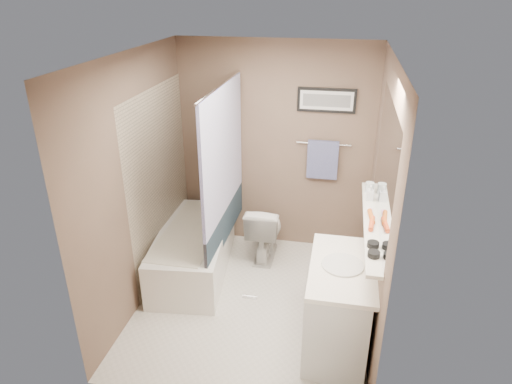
% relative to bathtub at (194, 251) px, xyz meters
% --- Properties ---
extents(ground, '(2.50, 2.50, 0.00)m').
position_rel_bathtub_xyz_m(ground, '(0.75, -0.43, -0.25)').
color(ground, silver).
rests_on(ground, ground).
extents(ceiling, '(2.20, 2.50, 0.04)m').
position_rel_bathtub_xyz_m(ceiling, '(0.75, -0.43, 2.13)').
color(ceiling, white).
rests_on(ceiling, wall_back).
extents(wall_back, '(2.20, 0.04, 2.40)m').
position_rel_bathtub_xyz_m(wall_back, '(0.75, 0.80, 0.95)').
color(wall_back, brown).
rests_on(wall_back, ground).
extents(wall_front, '(2.20, 0.04, 2.40)m').
position_rel_bathtub_xyz_m(wall_front, '(0.75, -1.66, 0.95)').
color(wall_front, brown).
rests_on(wall_front, ground).
extents(wall_left, '(0.04, 2.50, 2.40)m').
position_rel_bathtub_xyz_m(wall_left, '(-0.33, -0.43, 0.95)').
color(wall_left, brown).
rests_on(wall_left, ground).
extents(wall_right, '(0.04, 2.50, 2.40)m').
position_rel_bathtub_xyz_m(wall_right, '(1.83, -0.43, 0.95)').
color(wall_right, brown).
rests_on(wall_right, ground).
extents(tile_surround, '(0.02, 1.55, 2.00)m').
position_rel_bathtub_xyz_m(tile_surround, '(-0.34, 0.07, 0.75)').
color(tile_surround, tan).
rests_on(tile_surround, wall_left).
extents(curtain_rod, '(0.02, 1.55, 0.02)m').
position_rel_bathtub_xyz_m(curtain_rod, '(0.35, 0.07, 1.80)').
color(curtain_rod, silver).
rests_on(curtain_rod, wall_left).
extents(curtain_upper, '(0.03, 1.45, 1.28)m').
position_rel_bathtub_xyz_m(curtain_upper, '(0.35, 0.07, 1.15)').
color(curtain_upper, white).
rests_on(curtain_upper, curtain_rod).
extents(curtain_lower, '(0.03, 1.45, 0.36)m').
position_rel_bathtub_xyz_m(curtain_lower, '(0.35, 0.07, 0.33)').
color(curtain_lower, '#233542').
rests_on(curtain_lower, curtain_rod).
extents(mirror, '(0.02, 1.60, 1.00)m').
position_rel_bathtub_xyz_m(mirror, '(1.84, -0.58, 1.37)').
color(mirror, silver).
rests_on(mirror, wall_right).
extents(shelf, '(0.12, 1.60, 0.03)m').
position_rel_bathtub_xyz_m(shelf, '(1.79, -0.58, 0.85)').
color(shelf, silver).
rests_on(shelf, wall_right).
extents(towel_bar, '(0.60, 0.02, 0.02)m').
position_rel_bathtub_xyz_m(towel_bar, '(1.30, 0.79, 1.05)').
color(towel_bar, silver).
rests_on(towel_bar, wall_back).
extents(towel, '(0.34, 0.05, 0.44)m').
position_rel_bathtub_xyz_m(towel, '(1.30, 0.77, 0.87)').
color(towel, '#7E86B8').
rests_on(towel, towel_bar).
extents(art_frame, '(0.62, 0.02, 0.26)m').
position_rel_bathtub_xyz_m(art_frame, '(1.30, 0.80, 1.53)').
color(art_frame, black).
rests_on(art_frame, wall_back).
extents(art_mat, '(0.56, 0.00, 0.20)m').
position_rel_bathtub_xyz_m(art_mat, '(1.30, 0.79, 1.53)').
color(art_mat, white).
rests_on(art_mat, art_frame).
extents(art_image, '(0.50, 0.00, 0.13)m').
position_rel_bathtub_xyz_m(art_image, '(1.30, 0.79, 1.53)').
color(art_image, '#595959').
rests_on(art_image, art_mat).
extents(door, '(0.80, 0.02, 2.00)m').
position_rel_bathtub_xyz_m(door, '(1.30, -1.67, 0.75)').
color(door, silver).
rests_on(door, wall_front).
extents(door_handle, '(0.10, 0.02, 0.02)m').
position_rel_bathtub_xyz_m(door_handle, '(0.97, -1.62, 0.75)').
color(door_handle, silver).
rests_on(door_handle, door).
extents(bathtub, '(0.86, 1.57, 0.50)m').
position_rel_bathtub_xyz_m(bathtub, '(0.00, 0.00, 0.00)').
color(bathtub, white).
rests_on(bathtub, ground).
extents(tub_rim, '(0.56, 1.36, 0.02)m').
position_rel_bathtub_xyz_m(tub_rim, '(-0.00, -0.00, 0.25)').
color(tub_rim, silver).
rests_on(tub_rim, bathtub).
extents(toilet, '(0.38, 0.66, 0.67)m').
position_rel_bathtub_xyz_m(toilet, '(0.71, 0.45, 0.08)').
color(toilet, white).
rests_on(toilet, ground).
extents(vanity, '(0.57, 0.94, 0.80)m').
position_rel_bathtub_xyz_m(vanity, '(1.60, -0.88, 0.15)').
color(vanity, silver).
rests_on(vanity, ground).
extents(countertop, '(0.54, 0.96, 0.04)m').
position_rel_bathtub_xyz_m(countertop, '(1.59, -0.88, 0.57)').
color(countertop, white).
rests_on(countertop, vanity).
extents(sink_basin, '(0.34, 0.34, 0.01)m').
position_rel_bathtub_xyz_m(sink_basin, '(1.58, -0.88, 0.60)').
color(sink_basin, silver).
rests_on(sink_basin, countertop).
extents(faucet_spout, '(0.02, 0.02, 0.10)m').
position_rel_bathtub_xyz_m(faucet_spout, '(1.78, -0.88, 0.64)').
color(faucet_spout, silver).
rests_on(faucet_spout, countertop).
extents(faucet_knob, '(0.05, 0.05, 0.05)m').
position_rel_bathtub_xyz_m(faucet_knob, '(1.78, -0.78, 0.62)').
color(faucet_knob, silver).
rests_on(faucet_knob, countertop).
extents(candle_bowl_near, '(0.09, 0.09, 0.04)m').
position_rel_bathtub_xyz_m(candle_bowl_near, '(1.79, -1.13, 0.89)').
color(candle_bowl_near, black).
rests_on(candle_bowl_near, shelf).
extents(candle_bowl_far, '(0.09, 0.09, 0.04)m').
position_rel_bathtub_xyz_m(candle_bowl_far, '(1.79, -1.00, 0.89)').
color(candle_bowl_far, black).
rests_on(candle_bowl_far, shelf).
extents(hair_brush_front, '(0.06, 0.22, 0.04)m').
position_rel_bathtub_xyz_m(hair_brush_front, '(1.79, -0.67, 0.89)').
color(hair_brush_front, '#DB4A1E').
rests_on(hair_brush_front, shelf).
extents(hair_brush_back, '(0.06, 0.22, 0.04)m').
position_rel_bathtub_xyz_m(hair_brush_back, '(1.79, -0.54, 0.89)').
color(hair_brush_back, '#C1591B').
rests_on(hair_brush_back, shelf).
extents(pink_comb, '(0.03, 0.16, 0.01)m').
position_rel_bathtub_xyz_m(pink_comb, '(1.79, -0.44, 0.87)').
color(pink_comb, pink).
rests_on(pink_comb, shelf).
extents(glass_jar, '(0.08, 0.08, 0.10)m').
position_rel_bathtub_xyz_m(glass_jar, '(1.79, -0.01, 0.92)').
color(glass_jar, silver).
rests_on(glass_jar, shelf).
extents(soap_bottle, '(0.07, 0.07, 0.14)m').
position_rel_bathtub_xyz_m(soap_bottle, '(1.79, -0.17, 0.94)').
color(soap_bottle, '#999999').
rests_on(soap_bottle, shelf).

